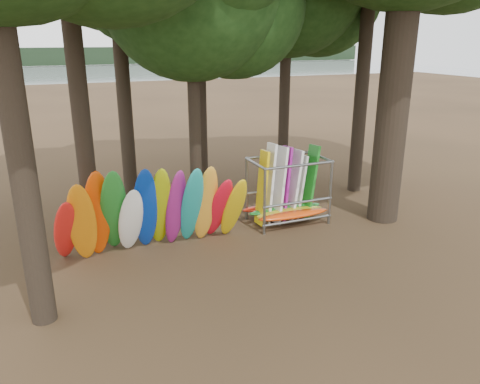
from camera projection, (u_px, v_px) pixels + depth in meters
name	position (u px, v px, depth m)	size (l,w,h in m)	color
ground	(275.00, 246.00, 14.62)	(120.00, 120.00, 0.00)	#47331E
lake	(90.00, 83.00, 67.31)	(160.00, 160.00, 0.00)	gray
far_shore	(68.00, 56.00, 110.58)	(160.00, 4.00, 4.00)	black
kayak_row	(151.00, 212.00, 13.77)	(5.74, 2.10, 3.02)	red
storage_rack	(287.00, 193.00, 16.29)	(2.98, 1.56, 2.81)	slate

